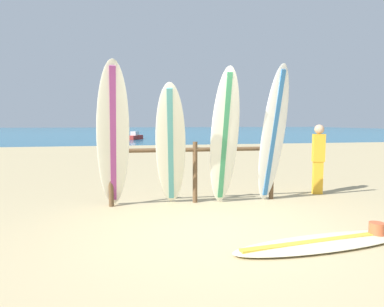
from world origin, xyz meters
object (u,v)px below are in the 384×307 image
object	(u,v)px
beachgoer_standing	(318,156)
small_boat_offshore	(135,136)
surfboard_lying_on_sand	(325,242)
surfboard_rack	(195,163)
surfboard_leaning_far_left	(113,138)
surfboard_leaning_center_left	(224,139)
surfboard_leaning_left	(171,147)
sand_bucket	(377,231)
surfboard_leaning_center	(273,136)

from	to	relation	value
beachgoer_standing	small_boat_offshore	xyz separation A→B (m)	(-3.24, 24.09, -0.56)
surfboard_lying_on_sand	small_boat_offshore	world-z (taller)	small_boat_offshore
surfboard_rack	small_boat_offshore	world-z (taller)	surfboard_rack
surfboard_leaning_far_left	beachgoer_standing	bearing A→B (deg)	7.40
surfboard_leaning_center_left	surfboard_lying_on_sand	world-z (taller)	surfboard_leaning_center_left
surfboard_lying_on_sand	beachgoer_standing	bearing A→B (deg)	59.90
surfboard_leaning_center_left	beachgoer_standing	xyz separation A→B (m)	(2.28, 0.63, -0.42)
surfboard_leaning_far_left	beachgoer_standing	distance (m)	4.30
surfboard_rack	beachgoer_standing	bearing A→B (deg)	5.01
surfboard_leaning_left	sand_bucket	distance (m)	3.38
surfboard_rack	beachgoer_standing	xyz separation A→B (m)	(2.74, 0.24, 0.05)
beachgoer_standing	small_boat_offshore	bearing A→B (deg)	97.66
surfboard_leaning_far_left	surfboard_rack	bearing A→B (deg)	11.68
surfboard_rack	small_boat_offshore	xyz separation A→B (m)	(-0.50, 24.33, -0.51)
surfboard_leaning_far_left	small_boat_offshore	bearing A→B (deg)	87.67
surfboard_leaning_left	sand_bucket	bearing A→B (deg)	-40.29
surfboard_leaning_center	surfboard_lying_on_sand	bearing A→B (deg)	-97.17
surfboard_lying_on_sand	sand_bucket	distance (m)	0.81
surfboard_rack	sand_bucket	world-z (taller)	surfboard_rack
surfboard_leaning_left	surfboard_leaning_center_left	xyz separation A→B (m)	(0.97, -0.05, 0.15)
surfboard_leaning_left	surfboard_leaning_center	size ratio (longest dim) A/B	0.85
beachgoer_standing	surfboard_rack	bearing A→B (deg)	-174.99
surfboard_lying_on_sand	sand_bucket	bearing A→B (deg)	5.54
surfboard_leaning_center	surfboard_lying_on_sand	xyz separation A→B (m)	(-0.27, -2.16, -1.25)
surfboard_leaning_left	sand_bucket	size ratio (longest dim) A/B	10.10
surfboard_leaning_left	surfboard_rack	bearing A→B (deg)	33.94
surfboard_lying_on_sand	surfboard_leaning_left	bearing A→B (deg)	127.45
beachgoer_standing	small_boat_offshore	distance (m)	24.31
sand_bucket	surfboard_rack	bearing A→B (deg)	128.70
surfboard_leaning_center_left	sand_bucket	distance (m)	2.77
surfboard_lying_on_sand	small_boat_offshore	distance (m)	26.89
surfboard_leaning_far_left	sand_bucket	xyz separation A→B (m)	(3.45, -2.12, -1.16)
surfboard_rack	surfboard_leaning_center	bearing A→B (deg)	-13.88
surfboard_leaning_left	surfboard_lying_on_sand	world-z (taller)	surfboard_leaning_left
surfboard_leaning_center_left	surfboard_leaning_center	world-z (taller)	surfboard_leaning_center
surfboard_leaning_center_left	surfboard_leaning_far_left	bearing A→B (deg)	177.55
beachgoer_standing	small_boat_offshore	size ratio (longest dim) A/B	0.62
surfboard_leaning_center_left	surfboard_lying_on_sand	size ratio (longest dim) A/B	0.96
surfboard_leaning_center_left	surfboard_leaning_center	xyz separation A→B (m)	(0.96, 0.04, 0.04)
surfboard_leaning_left	sand_bucket	xyz separation A→B (m)	(2.46, -2.09, -0.99)
surfboard_rack	sand_bucket	bearing A→B (deg)	-51.30
small_boat_offshore	sand_bucket	bearing A→B (deg)	-84.77
surfboard_leaning_center_left	small_boat_offshore	world-z (taller)	surfboard_leaning_center_left
surfboard_lying_on_sand	beachgoer_standing	xyz separation A→B (m)	(1.60, 2.75, 0.79)
surfboard_leaning_center	surfboard_leaning_far_left	bearing A→B (deg)	179.22
surfboard_rack	surfboard_leaning_left	xyz separation A→B (m)	(-0.51, -0.35, 0.33)
surfboard_lying_on_sand	beachgoer_standing	size ratio (longest dim) A/B	1.73
surfboard_leaning_far_left	sand_bucket	world-z (taller)	surfboard_leaning_far_left
surfboard_leaning_center_left	surfboard_lying_on_sand	distance (m)	2.53
surfboard_rack	surfboard_leaning_center	xyz separation A→B (m)	(1.42, -0.35, 0.52)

